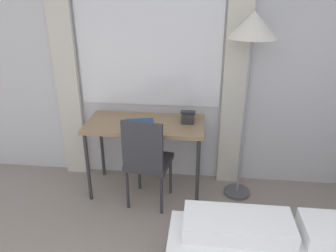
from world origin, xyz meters
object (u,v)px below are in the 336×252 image
at_px(desk_chair, 147,158).
at_px(standing_lamp, 252,37).
at_px(desk, 145,129).
at_px(book, 139,122).
at_px(telephone, 188,117).

xyz_separation_m(desk_chair, standing_lamp, (0.90, 0.29, 1.08)).
distance_m(desk, desk_chair, 0.32).
distance_m(desk, book, 0.10).
xyz_separation_m(desk_chair, book, (-0.10, 0.23, 0.26)).
bearing_deg(standing_lamp, book, -176.66).
distance_m(desk_chair, telephone, 0.58).
bearing_deg(standing_lamp, desk_chair, -162.10).
bearing_deg(telephone, standing_lamp, -5.25).
relative_size(desk, standing_lamp, 0.63).
height_order(desk, book, book).
xyz_separation_m(desk, telephone, (0.42, 0.08, 0.12)).
relative_size(telephone, book, 0.59).
bearing_deg(desk_chair, book, 122.79).
xyz_separation_m(standing_lamp, telephone, (-0.54, 0.05, -0.78)).
distance_m(standing_lamp, book, 1.30).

